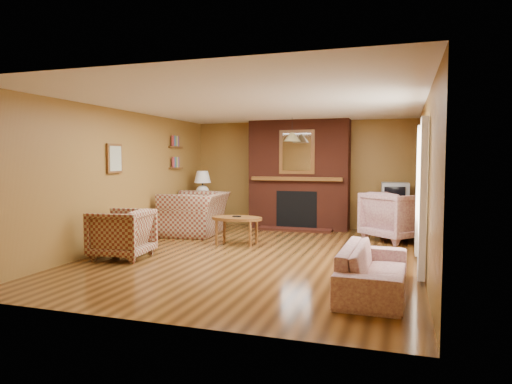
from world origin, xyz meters
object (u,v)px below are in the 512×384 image
(tv_stand, at_px, (394,220))
(side_table, at_px, (203,213))
(coffee_table, at_px, (237,220))
(table_lamp, at_px, (202,183))
(floral_sofa, at_px, (374,269))
(crt_tv, at_px, (395,194))
(floral_armchair, at_px, (396,216))
(plaid_armchair, at_px, (122,234))
(fireplace, at_px, (299,176))
(plaid_loveseat, at_px, (195,213))

(tv_stand, bearing_deg, side_table, -175.70)
(coffee_table, height_order, table_lamp, table_lamp)
(floral_sofa, bearing_deg, crt_tv, -0.82)
(floral_armchair, height_order, side_table, floral_armchair)
(floral_armchair, bearing_deg, floral_sofa, 128.71)
(table_lamp, distance_m, tv_stand, 4.23)
(floral_sofa, relative_size, table_lamp, 2.89)
(plaid_armchair, bearing_deg, coffee_table, 134.66)
(plaid_armchair, relative_size, coffee_table, 0.89)
(floral_sofa, xyz_separation_m, crt_tv, (0.15, 4.35, 0.56))
(table_lamp, bearing_deg, coffee_table, -49.82)
(side_table, distance_m, tv_stand, 4.16)
(fireplace, height_order, floral_sofa, fireplace)
(plaid_armchair, xyz_separation_m, tv_stand, (4.00, 3.69, -0.09))
(floral_sofa, distance_m, side_table, 5.66)
(plaid_armchair, xyz_separation_m, floral_sofa, (3.85, -0.66, -0.12))
(floral_sofa, height_order, coffee_table, floral_sofa)
(floral_sofa, xyz_separation_m, tv_stand, (0.15, 4.35, 0.03))
(crt_tv, bearing_deg, floral_sofa, -91.98)
(fireplace, relative_size, floral_sofa, 1.33)
(floral_armchair, relative_size, coffee_table, 1.08)
(side_table, bearing_deg, coffee_table, -49.82)
(fireplace, distance_m, side_table, 2.33)
(plaid_loveseat, bearing_deg, floral_armchair, 92.33)
(plaid_loveseat, xyz_separation_m, tv_stand, (3.90, 1.27, -0.14))
(plaid_loveseat, bearing_deg, tv_stand, 102.79)
(fireplace, bearing_deg, tv_stand, -5.15)
(fireplace, relative_size, side_table, 3.65)
(plaid_loveseat, height_order, tv_stand, plaid_loveseat)
(floral_sofa, distance_m, coffee_table, 3.40)
(side_table, bearing_deg, plaid_loveseat, -74.74)
(plaid_armchair, bearing_deg, plaid_loveseat, 171.76)
(coffee_table, relative_size, table_lamp, 1.51)
(tv_stand, bearing_deg, crt_tv, -90.52)
(plaid_loveseat, height_order, side_table, plaid_loveseat)
(plaid_loveseat, distance_m, crt_tv, 4.12)
(floral_armchair, relative_size, table_lamp, 1.63)
(plaid_loveseat, height_order, floral_sofa, plaid_loveseat)
(plaid_loveseat, xyz_separation_m, floral_sofa, (3.75, -3.09, -0.17))
(table_lamp, bearing_deg, floral_armchair, -5.42)
(crt_tv, bearing_deg, plaid_loveseat, -162.08)
(table_lamp, bearing_deg, tv_stand, 4.82)
(fireplace, xyz_separation_m, plaid_armchair, (-1.95, -3.87, -0.80))
(side_table, bearing_deg, tv_stand, 4.82)
(tv_stand, bearing_deg, floral_sofa, -92.49)
(plaid_armchair, height_order, table_lamp, table_lamp)
(fireplace, xyz_separation_m, floral_armchair, (2.08, -0.93, -0.72))
(plaid_armchair, bearing_deg, floral_armchair, 120.24)
(plaid_armchair, distance_m, tv_stand, 5.44)
(plaid_armchair, bearing_deg, side_table, 176.70)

